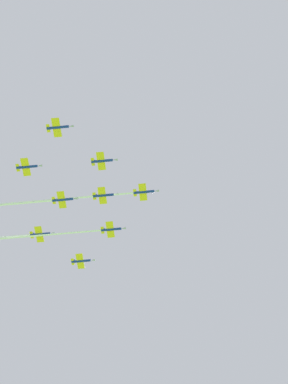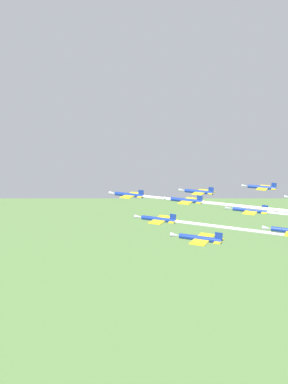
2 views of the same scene
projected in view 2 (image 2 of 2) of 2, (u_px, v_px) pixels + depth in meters
jet_lead at (186, 201)px, 138.85m from camera, size 60.35×19.53×2.44m
jet_port_inner at (233, 229)px, 116.94m from camera, size 63.77×20.48×2.44m
jet_starboard_inner at (198, 192)px, 154.55m from camera, size 11.77×8.90×2.44m
jet_port_outer at (257, 208)px, 130.53m from camera, size 64.95×20.81×2.44m
jet_starboard_outer at (199, 238)px, 102.99m from camera, size 11.77×8.90×2.44m
jet_center_rear at (261, 187)px, 162.68m from camera, size 11.77×8.90×2.44m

